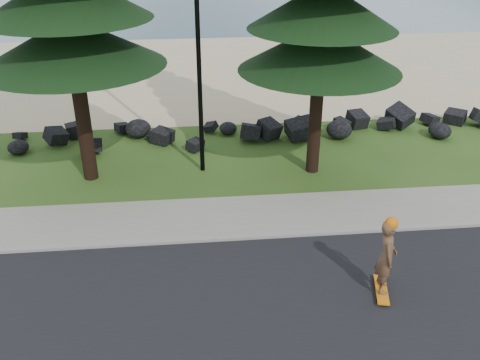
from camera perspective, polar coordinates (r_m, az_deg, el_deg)
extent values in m
plane|color=#2F4C17|center=(14.50, -3.51, -4.49)|extent=(160.00, 160.00, 0.00)
cube|color=black|center=(10.94, -2.38, -16.98)|extent=(160.00, 7.00, 0.02)
cube|color=gray|center=(13.72, -3.34, -6.30)|extent=(160.00, 0.20, 0.10)
cube|color=gray|center=(14.65, -3.55, -3.95)|extent=(160.00, 2.00, 0.08)
cube|color=beige|center=(27.88, -4.91, 11.44)|extent=(160.00, 15.00, 0.01)
cylinder|color=black|center=(15.94, -4.47, 14.10)|extent=(0.14, 0.14, 8.00)
cube|color=orange|center=(12.41, 14.85, -11.20)|extent=(0.49, 1.07, 0.03)
imported|color=brown|center=(11.89, 15.36, -7.87)|extent=(0.55, 0.71, 1.73)
sphere|color=orange|center=(11.45, 15.87, -4.48)|extent=(0.28, 0.28, 0.28)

